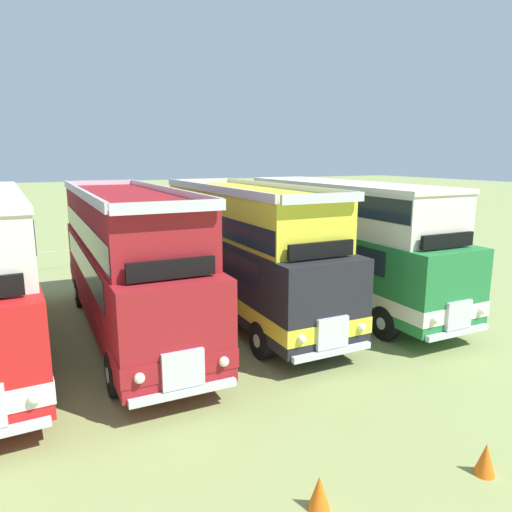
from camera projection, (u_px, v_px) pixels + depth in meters
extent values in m
sphere|color=#EAEACC|center=(34.00, 399.00, 8.60)|extent=(0.22, 0.22, 0.22)
cylinder|color=black|center=(44.00, 387.00, 10.27)|extent=(0.33, 1.05, 1.04)
cylinder|color=silver|center=(51.00, 385.00, 10.34)|extent=(0.04, 0.36, 0.36)
cylinder|color=black|center=(25.00, 295.00, 17.10)|extent=(0.33, 1.05, 1.04)
cylinder|color=silver|center=(29.00, 294.00, 17.17)|extent=(0.04, 0.36, 0.36)
cube|color=maroon|center=(129.00, 280.00, 14.48)|extent=(2.52, 10.85, 2.30)
cube|color=maroon|center=(130.00, 299.00, 14.60)|extent=(2.56, 10.89, 0.44)
cube|color=#19232D|center=(125.00, 259.00, 14.71)|extent=(2.54, 8.45, 0.76)
cube|color=#19232D|center=(180.00, 310.00, 9.62)|extent=(2.20, 0.10, 0.90)
cube|color=silver|center=(183.00, 369.00, 9.78)|extent=(0.90, 0.12, 0.80)
cube|color=silver|center=(184.00, 392.00, 9.86)|extent=(2.30, 0.14, 0.16)
sphere|color=#EAEACC|center=(224.00, 362.00, 10.15)|extent=(0.22, 0.22, 0.22)
sphere|color=#EAEACC|center=(139.00, 378.00, 9.39)|extent=(0.22, 0.22, 0.22)
cube|color=maroon|center=(124.00, 218.00, 14.31)|extent=(2.42, 9.95, 1.50)
cube|color=silver|center=(170.00, 207.00, 9.59)|extent=(2.40, 0.10, 0.24)
cube|color=silver|center=(101.00, 183.00, 18.09)|extent=(2.40, 0.10, 0.24)
cube|color=silver|center=(162.00, 190.00, 14.66)|extent=(0.12, 9.94, 0.24)
cube|color=silver|center=(80.00, 192.00, 13.64)|extent=(0.12, 9.94, 0.24)
cube|color=#19232D|center=(124.00, 227.00, 14.38)|extent=(2.46, 9.85, 0.64)
cube|color=black|center=(172.00, 269.00, 9.90)|extent=(1.90, 0.12, 0.40)
cylinder|color=black|center=(209.00, 356.00, 11.84)|extent=(0.28, 1.04, 1.04)
cylinder|color=silver|center=(214.00, 355.00, 11.91)|extent=(0.02, 0.36, 0.36)
cylinder|color=black|center=(114.00, 374.00, 10.87)|extent=(0.28, 1.04, 1.04)
cylinder|color=silver|center=(107.00, 375.00, 10.80)|extent=(0.02, 0.36, 0.36)
cylinder|color=black|center=(142.00, 285.00, 18.41)|extent=(0.28, 1.04, 1.04)
cylinder|color=silver|center=(146.00, 285.00, 18.47)|extent=(0.02, 0.36, 0.36)
cylinder|color=black|center=(79.00, 292.00, 17.43)|extent=(0.28, 1.04, 1.04)
cylinder|color=silver|center=(75.00, 293.00, 17.36)|extent=(0.02, 0.36, 0.36)
cube|color=black|center=(247.00, 268.00, 16.15)|extent=(2.56, 10.05, 2.30)
cube|color=yellow|center=(247.00, 285.00, 16.27)|extent=(2.60, 10.09, 0.44)
cube|color=#19232D|center=(242.00, 248.00, 16.38)|extent=(2.58, 7.65, 0.76)
cube|color=#19232D|center=(332.00, 283.00, 11.65)|extent=(2.20, 0.11, 0.90)
cube|color=silver|center=(333.00, 333.00, 11.81)|extent=(0.90, 0.13, 0.80)
cube|color=silver|center=(333.00, 352.00, 11.89)|extent=(2.30, 0.15, 0.16)
sphere|color=#EAEACC|center=(362.00, 327.00, 12.19)|extent=(0.22, 0.22, 0.22)
sphere|color=#EAEACC|center=(302.00, 339.00, 11.42)|extent=(0.22, 0.22, 0.22)
cube|color=yellow|center=(243.00, 211.00, 15.98)|extent=(2.46, 9.15, 1.50)
cube|color=silver|center=(324.00, 198.00, 11.62)|extent=(2.40, 0.12, 0.24)
cube|color=silver|center=(202.00, 182.00, 19.39)|extent=(2.40, 0.12, 0.24)
cube|color=silver|center=(275.00, 186.00, 16.33)|extent=(0.16, 9.14, 0.24)
cube|color=silver|center=(209.00, 188.00, 15.30)|extent=(0.16, 9.14, 0.24)
cube|color=#19232D|center=(243.00, 220.00, 16.04)|extent=(2.50, 9.05, 0.64)
cube|color=black|center=(321.00, 250.00, 11.93)|extent=(1.90, 0.13, 0.40)
cylinder|color=black|center=(332.00, 327.00, 13.88)|extent=(0.29, 1.04, 1.04)
cylinder|color=silver|center=(336.00, 326.00, 13.94)|extent=(0.02, 0.36, 0.36)
cylinder|color=black|center=(261.00, 340.00, 12.89)|extent=(0.29, 1.04, 1.04)
cylinder|color=silver|center=(256.00, 341.00, 12.82)|extent=(0.02, 0.36, 0.36)
cylinder|color=black|center=(239.00, 277.00, 19.71)|extent=(0.29, 1.04, 1.04)
cylinder|color=silver|center=(243.00, 276.00, 19.78)|extent=(0.02, 0.36, 0.36)
cylinder|color=black|center=(186.00, 283.00, 18.73)|extent=(0.29, 1.04, 1.04)
cylinder|color=silver|center=(182.00, 283.00, 18.66)|extent=(0.02, 0.36, 0.36)
cube|color=#237538|center=(343.00, 258.00, 17.77)|extent=(2.53, 10.69, 2.30)
cube|color=silver|center=(343.00, 273.00, 17.89)|extent=(2.57, 10.73, 0.44)
cube|color=#19232D|center=(337.00, 240.00, 18.00)|extent=(2.56, 8.29, 0.76)
cube|color=#19232D|center=(459.00, 270.00, 12.98)|extent=(2.20, 0.11, 0.90)
cube|color=silver|center=(459.00, 315.00, 13.14)|extent=(0.90, 0.12, 0.80)
cube|color=silver|center=(458.00, 333.00, 13.22)|extent=(2.30, 0.15, 0.16)
sphere|color=#EAEACC|center=(482.00, 311.00, 13.52)|extent=(0.22, 0.22, 0.22)
sphere|color=#EAEACC|center=(435.00, 320.00, 12.75)|extent=(0.22, 0.22, 0.22)
cube|color=silver|center=(341.00, 206.00, 17.60)|extent=(2.43, 9.79, 1.50)
cube|color=silver|center=(342.00, 184.00, 17.43)|extent=(2.49, 9.89, 0.14)
cube|color=#19232D|center=(341.00, 198.00, 17.54)|extent=(2.47, 9.69, 0.68)
cube|color=black|center=(447.00, 241.00, 13.26)|extent=(1.90, 0.13, 0.40)
cylinder|color=black|center=(441.00, 312.00, 15.20)|extent=(0.28, 1.04, 1.04)
cylinder|color=silver|center=(444.00, 312.00, 15.27)|extent=(0.02, 0.36, 0.36)
cylinder|color=black|center=(385.00, 323.00, 14.22)|extent=(0.28, 1.04, 1.04)
cylinder|color=silver|center=(381.00, 324.00, 14.16)|extent=(0.02, 0.36, 0.36)
cylinder|color=black|center=(317.00, 266.00, 21.62)|extent=(0.28, 1.04, 1.04)
cylinder|color=silver|center=(319.00, 266.00, 21.68)|extent=(0.02, 0.36, 0.36)
cylinder|color=black|center=(272.00, 271.00, 20.63)|extent=(0.28, 1.04, 1.04)
cylinder|color=silver|center=(269.00, 272.00, 20.57)|extent=(0.02, 0.36, 0.36)
cone|color=orange|center=(319.00, 492.00, 7.37)|extent=(0.36, 0.36, 0.58)
cone|color=orange|center=(486.00, 459.00, 8.18)|extent=(0.36, 0.36, 0.58)
cylinder|color=#8C704C|center=(141.00, 253.00, 24.63)|extent=(0.08, 0.08, 1.05)
cylinder|color=#8C704C|center=(283.00, 241.00, 28.19)|extent=(0.08, 0.08, 1.05)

